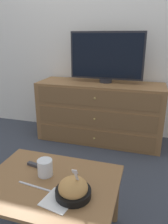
# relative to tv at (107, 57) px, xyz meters

# --- Properties ---
(ground_plane) EXTENTS (12.00, 12.00, 0.00)m
(ground_plane) POSITION_rel_tv_xyz_m (-0.18, 0.21, -0.95)
(ground_plane) COLOR #383D47
(wall_back) EXTENTS (12.00, 0.05, 2.60)m
(wall_back) POSITION_rel_tv_xyz_m (-0.18, 0.24, 0.35)
(wall_back) COLOR white
(wall_back) RESTS_ON ground_plane
(dresser) EXTENTS (1.39, 0.48, 0.67)m
(dresser) POSITION_rel_tv_xyz_m (-0.05, -0.05, -0.62)
(dresser) COLOR olive
(dresser) RESTS_ON ground_plane
(tv) EXTENTS (0.80, 0.14, 0.54)m
(tv) POSITION_rel_tv_xyz_m (0.00, 0.00, 0.00)
(tv) COLOR #232328
(tv) RESTS_ON dresser
(coffee_table) EXTENTS (0.74, 0.56, 0.40)m
(coffee_table) POSITION_rel_tv_xyz_m (-0.01, -1.46, -0.61)
(coffee_table) COLOR olive
(coffee_table) RESTS_ON ground_plane
(takeout_bowl) EXTENTS (0.18, 0.18, 0.19)m
(takeout_bowl) POSITION_rel_tv_xyz_m (0.15, -1.53, -0.51)
(takeout_bowl) COLOR black
(takeout_bowl) RESTS_ON coffee_table
(drink_cup) EXTENTS (0.09, 0.09, 0.10)m
(drink_cup) POSITION_rel_tv_xyz_m (-0.06, -1.40, -0.51)
(drink_cup) COLOR beige
(drink_cup) RESTS_ON coffee_table
(napkin) EXTENTS (0.17, 0.17, 0.00)m
(napkin) POSITION_rel_tv_xyz_m (0.09, -1.58, -0.55)
(napkin) COLOR white
(napkin) RESTS_ON coffee_table
(knife) EXTENTS (0.20, 0.03, 0.01)m
(knife) POSITION_rel_tv_xyz_m (-0.07, -1.52, -0.55)
(knife) COLOR silver
(knife) RESTS_ON coffee_table
(remote_control) EXTENTS (0.15, 0.05, 0.02)m
(remote_control) POSITION_rel_tv_xyz_m (-0.14, -1.35, -0.54)
(remote_control) COLOR #38383D
(remote_control) RESTS_ON coffee_table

